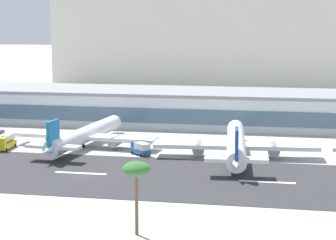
% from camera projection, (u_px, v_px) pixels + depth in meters
% --- Properties ---
extents(ground_plane, '(1400.00, 1400.00, 0.00)m').
position_uv_depth(ground_plane, '(82.00, 176.00, 138.84)').
color(ground_plane, '#A8A8A3').
extents(runway_strip, '(800.00, 37.42, 0.08)m').
position_uv_depth(runway_strip, '(86.00, 173.00, 141.11)').
color(runway_strip, '#2D2D30').
rests_on(runway_strip, ground_plane).
extents(runway_centreline_dash_4, '(12.00, 1.20, 0.01)m').
position_uv_depth(runway_centreline_dash_4, '(81.00, 173.00, 141.33)').
color(runway_centreline_dash_4, white).
rests_on(runway_centreline_dash_4, runway_strip).
extents(runway_centreline_dash_5, '(12.00, 1.20, 0.01)m').
position_uv_depth(runway_centreline_dash_5, '(267.00, 182.00, 133.62)').
color(runway_centreline_dash_5, white).
rests_on(runway_centreline_dash_5, runway_strip).
extents(terminal_building, '(191.28, 29.07, 11.20)m').
position_uv_depth(terminal_building, '(182.00, 107.00, 208.49)').
color(terminal_building, silver).
rests_on(terminal_building, ground_plane).
extents(distant_hotel_block, '(145.76, 28.18, 44.77)m').
position_uv_depth(distant_hotel_block, '(198.00, 43.00, 318.04)').
color(distant_hotel_block, beige).
rests_on(distant_hotel_block, ground_plane).
extents(airliner_blue_tail_gate_1, '(40.44, 48.82, 10.20)m').
position_uv_depth(airliner_blue_tail_gate_1, '(83.00, 136.00, 169.58)').
color(airliner_blue_tail_gate_1, silver).
rests_on(airliner_blue_tail_gate_1, ground_plane).
extents(airliner_navy_tail_gate_2, '(41.59, 51.92, 10.84)m').
position_uv_depth(airliner_navy_tail_gate_2, '(236.00, 145.00, 156.08)').
color(airliner_navy_tail_gate_2, white).
rests_on(airliner_navy_tail_gate_2, ground_plane).
extents(service_box_truck_0, '(6.01, 5.87, 3.25)m').
position_uv_depth(service_box_truck_0, '(141.00, 148.00, 160.23)').
color(service_box_truck_0, '#23569E').
rests_on(service_box_truck_0, ground_plane).
extents(service_fuel_truck_2, '(3.17, 8.60, 3.95)m').
position_uv_depth(service_fuel_truck_2, '(6.00, 142.00, 167.61)').
color(service_fuel_truck_2, gold).
rests_on(service_fuel_truck_2, ground_plane).
extents(palm_tree_0, '(4.42, 4.42, 12.06)m').
position_uv_depth(palm_tree_0, '(136.00, 171.00, 99.38)').
color(palm_tree_0, brown).
rests_on(palm_tree_0, ground_plane).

